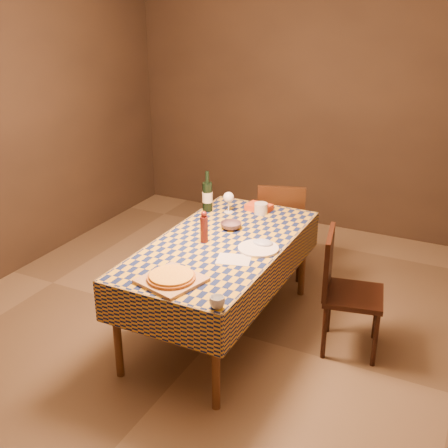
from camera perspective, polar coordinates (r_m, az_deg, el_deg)
The scene contains 16 objects.
room at distance 4.00m, azimuth -0.32°, elevation 5.71°, with size 5.00×5.10×2.70m.
dining_table at distance 4.24m, azimuth -0.30°, elevation -2.81°, with size 0.94×1.84×0.77m.
cutting_board at distance 3.66m, azimuth -5.36°, elevation -5.71°, with size 0.36×0.36×0.02m, color tan.
pizza at distance 3.65m, azimuth -5.37°, elevation -5.35°, with size 0.33×0.33×0.03m.
pepper_mill at distance 4.17m, azimuth -2.04°, elevation -0.37°, with size 0.06×0.06×0.25m.
bowl at distance 4.44m, azimuth 0.71°, elevation -0.17°, with size 0.17×0.17×0.05m, color #5A444C.
wine_glass at distance 4.73m, azimuth 0.47°, elevation 2.66°, with size 0.09×0.09×0.18m.
wine_bottle at distance 4.77m, azimuth -1.70°, elevation 2.85°, with size 0.09×0.09×0.35m.
deli_tub at distance 4.74m, azimuth 3.77°, elevation 1.59°, with size 0.11×0.11×0.09m, color silver.
takeout_container at distance 4.83m, azimuth 3.58°, elevation 1.71°, with size 0.21×0.15×0.05m, color #C6441A.
white_plate at distance 4.10m, azimuth 3.51°, elevation -2.49°, with size 0.30×0.30×0.02m, color white.
tumbler at distance 3.35m, azimuth -0.70°, elevation -7.97°, with size 0.09×0.09×0.07m, color white.
flour_patch at distance 3.94m, azimuth 1.00°, elevation -3.61°, with size 0.23×0.18×0.00m, color silver.
flour_bag at distance 4.16m, azimuth 3.98°, elevation -1.91°, with size 0.15×0.11×0.04m, color #AEBBDF.
chair_far at distance 5.19m, azimuth 5.82°, elevation -0.08°, with size 0.53×0.53×0.93m.
chair_right at distance 4.21m, azimuth 11.97°, elevation -6.13°, with size 0.50×0.50×0.93m.
Camera 1 is at (1.72, -3.42, 2.51)m, focal length 45.00 mm.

